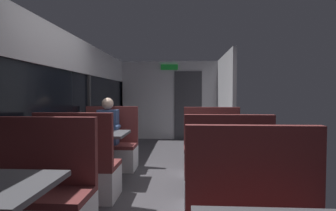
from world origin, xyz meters
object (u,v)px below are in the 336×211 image
Objects in this scene: dining_table_mid_window at (97,139)px; bench_rear_aisle_facing_entry at (212,154)px; bench_mid_window_facing_end at (79,173)px; bench_rear_aisle_facing_end at (226,181)px; bench_near_window_facing_entry at (39,203)px; dining_table_rear_aisle at (218,143)px; seated_passenger at (109,139)px; bench_mid_window_facing_entry at (110,150)px.

dining_table_mid_window is 0.82× the size of bench_rear_aisle_facing_entry.
bench_rear_aisle_facing_end is at bearing -6.38° from bench_mid_window_facing_end.
dining_table_rear_aisle is at bearing 38.63° from bench_near_window_facing_entry.
seated_passenger is at bearing 90.00° from bench_near_window_facing_entry.
dining_table_rear_aisle is (1.79, -0.90, 0.31)m from bench_mid_window_facing_entry.
bench_mid_window_facing_end is 1.80m from bench_rear_aisle_facing_end.
bench_rear_aisle_facing_end reaches higher than dining_table_rear_aisle.
bench_mid_window_facing_entry is 1.80m from bench_rear_aisle_facing_entry.
bench_rear_aisle_facing_end is 1.00× the size of bench_rear_aisle_facing_entry.
bench_near_window_facing_entry is 1.22× the size of dining_table_rear_aisle.
bench_mid_window_facing_end and bench_mid_window_facing_entry have the same top height.
dining_table_rear_aisle is (1.79, 0.50, 0.31)m from bench_mid_window_facing_end.
seated_passenger is at bearing 90.00° from dining_table_mid_window.
dining_table_mid_window is at bearing -90.00° from seated_passenger.
bench_rear_aisle_facing_entry is 0.87× the size of seated_passenger.
seated_passenger reaches higher than bench_rear_aisle_facing_entry.
dining_table_mid_window is 0.71× the size of seated_passenger.
bench_near_window_facing_entry and bench_rear_aisle_facing_end have the same top height.
bench_mid_window_facing_end reaches higher than dining_table_mid_window.
bench_mid_window_facing_entry is (0.00, 0.70, -0.31)m from dining_table_mid_window.
bench_rear_aisle_facing_end reaches higher than dining_table_mid_window.
bench_mid_window_facing_entry is at bearing 90.00° from seated_passenger.
bench_near_window_facing_entry is 1.00× the size of bench_mid_window_facing_end.
bench_mid_window_facing_entry is at bearing 90.00° from bench_near_window_facing_entry.
bench_near_window_facing_entry is at bearing -141.37° from dining_table_rear_aisle.
dining_table_rear_aisle is at bearing -6.38° from dining_table_mid_window.
dining_table_rear_aisle is at bearing -90.00° from bench_rear_aisle_facing_entry.
dining_table_mid_window is 0.82× the size of bench_mid_window_facing_entry.
bench_near_window_facing_entry is at bearing -90.00° from dining_table_mid_window.
bench_near_window_facing_entry is at bearing -157.79° from bench_rear_aisle_facing_end.
dining_table_rear_aisle is at bearing -26.68° from bench_mid_window_facing_entry.
bench_rear_aisle_facing_end is at bearing -90.00° from bench_rear_aisle_facing_entry.
bench_mid_window_facing_end is (0.00, 0.93, 0.00)m from bench_near_window_facing_entry.
bench_mid_window_facing_entry is 0.22m from seated_passenger.
dining_table_mid_window is at bearing -164.41° from bench_rear_aisle_facing_entry.
bench_near_window_facing_entry is 2.31m from dining_table_rear_aisle.
bench_near_window_facing_entry is 2.78m from bench_rear_aisle_facing_entry.
bench_mid_window_facing_end is 1.88m from dining_table_rear_aisle.
bench_mid_window_facing_end is 2.15m from bench_rear_aisle_facing_entry.
dining_table_rear_aisle is at bearing -24.80° from seated_passenger.
bench_rear_aisle_facing_end is at bearing -40.46° from seated_passenger.
bench_mid_window_facing_entry is at bearing 138.23° from bench_rear_aisle_facing_end.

